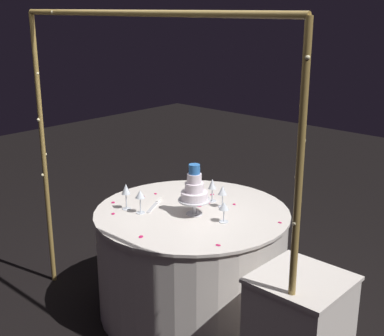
% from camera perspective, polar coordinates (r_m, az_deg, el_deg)
% --- Properties ---
extents(ground_plane, '(12.00, 12.00, 0.00)m').
position_cam_1_polar(ground_plane, '(3.96, 0.00, -14.89)').
color(ground_plane, black).
extents(decorative_arch, '(2.23, 0.06, 2.08)m').
position_cam_1_polar(decorative_arch, '(3.12, -5.68, 3.88)').
color(decorative_arch, olive).
rests_on(decorative_arch, ground).
extents(main_table, '(1.35, 1.35, 0.76)m').
position_cam_1_polar(main_table, '(3.77, 0.00, -10.02)').
color(main_table, silver).
rests_on(main_table, ground).
extents(tiered_cake, '(0.22, 0.22, 0.35)m').
position_cam_1_polar(tiered_cake, '(3.50, 0.26, -2.42)').
color(tiered_cake, silver).
rests_on(tiered_cake, main_table).
extents(wine_glass_0, '(0.07, 0.07, 0.14)m').
position_cam_1_polar(wine_glass_0, '(3.41, 3.46, -4.26)').
color(wine_glass_0, silver).
rests_on(wine_glass_0, main_table).
extents(wine_glass_1, '(0.06, 0.06, 0.19)m').
position_cam_1_polar(wine_glass_1, '(3.63, -7.19, -2.40)').
color(wine_glass_1, silver).
rests_on(wine_glass_1, main_table).
extents(wine_glass_2, '(0.07, 0.07, 0.16)m').
position_cam_1_polar(wine_glass_2, '(3.56, -5.66, -2.98)').
color(wine_glass_2, silver).
rests_on(wine_glass_2, main_table).
extents(wine_glass_3, '(0.06, 0.06, 0.16)m').
position_cam_1_polar(wine_glass_3, '(3.65, 3.35, -2.54)').
color(wine_glass_3, silver).
rests_on(wine_glass_3, main_table).
extents(wine_glass_4, '(0.06, 0.06, 0.17)m').
position_cam_1_polar(wine_glass_4, '(3.75, 2.22, -1.87)').
color(wine_glass_4, silver).
rests_on(wine_glass_4, main_table).
extents(cake_knife, '(0.16, 0.27, 0.01)m').
position_cam_1_polar(cake_knife, '(3.74, -4.01, -3.92)').
color(cake_knife, silver).
rests_on(cake_knife, main_table).
extents(rose_petal_0, '(0.04, 0.04, 0.00)m').
position_cam_1_polar(rose_petal_0, '(3.81, -8.56, -3.72)').
color(rose_petal_0, '#C61951').
rests_on(rose_petal_0, main_table).
extents(rose_petal_1, '(0.04, 0.05, 0.00)m').
position_cam_1_polar(rose_petal_1, '(3.90, -0.36, -3.02)').
color(rose_petal_1, '#C61951').
rests_on(rose_petal_1, main_table).
extents(rose_petal_2, '(0.03, 0.03, 0.00)m').
position_cam_1_polar(rose_petal_2, '(3.47, 9.52, -5.85)').
color(rose_petal_2, '#C61951').
rests_on(rose_petal_2, main_table).
extents(rose_petal_3, '(0.04, 0.04, 0.00)m').
position_cam_1_polar(rose_petal_3, '(3.70, 0.81, -4.17)').
color(rose_petal_3, '#C61951').
rests_on(rose_petal_3, main_table).
extents(rose_petal_4, '(0.04, 0.03, 0.00)m').
position_cam_1_polar(rose_petal_4, '(3.95, -3.99, -2.80)').
color(rose_petal_4, '#C61951').
rests_on(rose_petal_4, main_table).
extents(rose_petal_5, '(0.04, 0.04, 0.00)m').
position_cam_1_polar(rose_petal_5, '(3.61, -8.58, -4.94)').
color(rose_petal_5, '#C61951').
rests_on(rose_petal_5, main_table).
extents(rose_petal_6, '(0.03, 0.03, 0.00)m').
position_cam_1_polar(rose_petal_6, '(3.73, -0.05, -3.97)').
color(rose_petal_6, '#C61951').
rests_on(rose_petal_6, main_table).
extents(rose_petal_7, '(0.04, 0.04, 0.00)m').
position_cam_1_polar(rose_petal_7, '(3.76, 1.75, -3.83)').
color(rose_petal_7, '#C61951').
rests_on(rose_petal_7, main_table).
extents(rose_petal_8, '(0.04, 0.05, 0.00)m').
position_cam_1_polar(rose_petal_8, '(3.24, -5.57, -7.44)').
color(rose_petal_8, '#C61951').
rests_on(rose_petal_8, main_table).
extents(rose_petal_9, '(0.04, 0.03, 0.00)m').
position_cam_1_polar(rose_petal_9, '(3.12, 2.86, -8.37)').
color(rose_petal_9, '#C61951').
rests_on(rose_petal_9, main_table).
extents(rose_petal_10, '(0.04, 0.03, 0.00)m').
position_cam_1_polar(rose_petal_10, '(4.07, 0.49, -2.16)').
color(rose_petal_10, '#C61951').
rests_on(rose_petal_10, main_table).
extents(rose_petal_11, '(0.04, 0.04, 0.00)m').
position_cam_1_polar(rose_petal_11, '(3.74, 4.61, -3.95)').
color(rose_petal_11, '#C61951').
rests_on(rose_petal_11, main_table).
extents(rose_petal_12, '(0.03, 0.04, 0.00)m').
position_cam_1_polar(rose_petal_12, '(3.92, 2.20, -2.90)').
color(rose_petal_12, '#C61951').
rests_on(rose_petal_12, main_table).
extents(rose_petal_13, '(0.03, 0.04, 0.00)m').
position_cam_1_polar(rose_petal_13, '(3.90, -5.34, -3.10)').
color(rose_petal_13, '#C61951').
rests_on(rose_petal_13, main_table).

